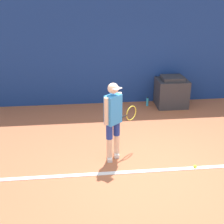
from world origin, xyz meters
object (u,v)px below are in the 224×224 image
Objects in this scene: tennis_ball at (195,167)px; covered_chair at (171,92)px; tennis_player at (114,118)px; water_bottle at (147,102)px.

tennis_ball is 3.42m from covered_chair.
tennis_player is at bearing -126.28° from covered_chair.
water_bottle is at bearing 94.36° from tennis_ball.
covered_chair is (2.05, 2.79, -0.50)m from tennis_player.
tennis_ball is at bearing -61.14° from tennis_player.
tennis_player is 1.93m from tennis_ball.
tennis_player is at bearing 160.17° from tennis_ball.
covered_chair reaches higher than tennis_ball.
covered_chair is at bearing 82.51° from tennis_ball.
tennis_player is 1.83× the size of covered_chair.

